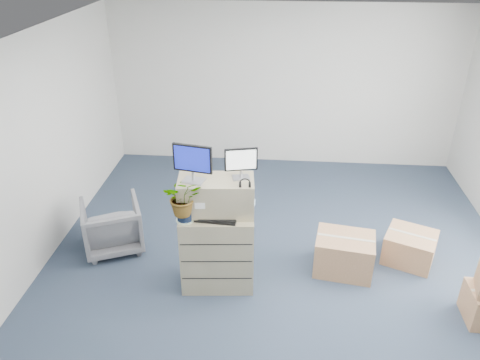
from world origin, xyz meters
name	(u,v)px	position (x,y,z in m)	size (l,w,h in m)	color
ground	(279,285)	(0.00, 0.00, 0.00)	(7.00, 7.00, 0.00)	#283548
wall_back	(284,87)	(0.00, 3.51, 1.40)	(6.00, 0.02, 2.80)	beige
filing_cabinet_lower	(217,249)	(-0.74, 0.01, 0.49)	(0.84, 0.51, 0.98)	tan
filing_cabinet_upper	(216,196)	(-0.74, 0.06, 1.18)	(0.84, 0.42, 0.42)	tan
monitor_left	(193,161)	(-0.97, -0.01, 1.63)	(0.43, 0.21, 0.43)	#99999E
monitor_right	(241,162)	(-0.47, 0.11, 1.59)	(0.36, 0.18, 0.36)	#99999E
headphones	(245,183)	(-0.41, -0.07, 1.43)	(0.12, 0.12, 0.01)	black
keyboard	(216,219)	(-0.72, -0.10, 0.99)	(0.46, 0.19, 0.02)	black
mouse	(246,218)	(-0.39, -0.06, 0.99)	(0.09, 0.06, 0.03)	silver
water_bottle	(225,202)	(-0.64, 0.10, 1.09)	(0.06, 0.06, 0.23)	gray
phone_dock	(210,210)	(-0.81, 0.02, 1.01)	(0.05, 0.05, 0.11)	silver
external_drive	(243,206)	(-0.45, 0.17, 1.00)	(0.18, 0.14, 0.05)	black
tissue_box	(245,203)	(-0.42, 0.14, 1.07)	(0.20, 0.10, 0.08)	#45B1EC
potted_plant	(184,201)	(-1.06, -0.15, 1.22)	(0.45, 0.49, 0.43)	#ACC19B
office_chair	(112,223)	(-2.22, 0.60, 0.38)	(0.73, 0.68, 0.75)	slate
cardboard_boxes	(408,264)	(1.53, 0.21, 0.26)	(2.18, 1.65, 0.73)	#9B6F4A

